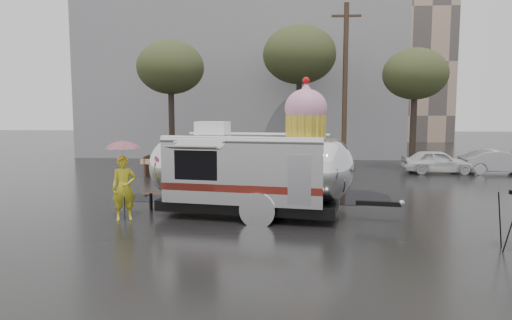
{
  "coord_description": "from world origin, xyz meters",
  "views": [
    {
      "loc": [
        -0.64,
        -11.7,
        3.2
      ],
      "look_at": [
        -1.59,
        2.01,
        1.7
      ],
      "focal_mm": 32.0,
      "sensor_mm": 36.0,
      "label": 1
    }
  ],
  "objects": [
    {
      "name": "puddles",
      "position": [
        1.14,
        3.26,
        0.01
      ],
      "size": [
        13.6,
        10.38,
        0.01
      ],
      "color": "black",
      "rests_on": "ground"
    },
    {
      "name": "tripod",
      "position": [
        4.45,
        -1.14,
        0.82
      ],
      "size": [
        0.55,
        0.58,
        1.41
      ],
      "rotation": [
        0.0,
        0.0,
        0.17
      ],
      "color": "black",
      "rests_on": "ground"
    },
    {
      "name": "airstream_trailer",
      "position": [
        -1.7,
        1.99,
        1.49
      ],
      "size": [
        7.81,
        3.42,
        4.25
      ],
      "rotation": [
        0.0,
        0.0,
        -0.16
      ],
      "color": "silver",
      "rests_on": "ground"
    },
    {
      "name": "ground",
      "position": [
        0.0,
        0.0,
        0.0
      ],
      "size": [
        120.0,
        120.0,
        0.0
      ],
      "primitive_type": "plane",
      "color": "black",
      "rests_on": "ground"
    },
    {
      "name": "barricade_row",
      "position": [
        -5.55,
        9.96,
        0.52
      ],
      "size": [
        4.3,
        0.8,
        1.0
      ],
      "color": "#473323",
      "rests_on": "ground"
    },
    {
      "name": "utility_pole",
      "position": [
        2.5,
        14.0,
        4.62
      ],
      "size": [
        1.6,
        0.28,
        9.0
      ],
      "color": "#473323",
      "rests_on": "ground"
    },
    {
      "name": "tree_mid",
      "position": [
        0.0,
        15.0,
        6.34
      ],
      "size": [
        4.2,
        4.2,
        8.03
      ],
      "color": "#382D26",
      "rests_on": "ground"
    },
    {
      "name": "umbrella_pink",
      "position": [
        -5.4,
        1.14,
        1.96
      ],
      "size": [
        1.2,
        1.2,
        2.37
      ],
      "color": "pink",
      "rests_on": "ground"
    },
    {
      "name": "tree_right",
      "position": [
        6.0,
        13.0,
        5.06
      ],
      "size": [
        3.36,
        3.36,
        6.42
      ],
      "color": "#382D26",
      "rests_on": "ground"
    },
    {
      "name": "tree_left",
      "position": [
        -7.0,
        13.0,
        5.48
      ],
      "size": [
        3.64,
        3.64,
        6.95
      ],
      "color": "#382D26",
      "rests_on": "ground"
    },
    {
      "name": "person_left",
      "position": [
        -5.4,
        1.14,
        0.94
      ],
      "size": [
        0.8,
        0.67,
        1.89
      ],
      "primitive_type": "imported",
      "rotation": [
        0.0,
        0.0,
        0.38
      ],
      "color": "gold",
      "rests_on": "ground"
    },
    {
      "name": "grey_building",
      "position": [
        -4.0,
        24.0,
        6.5
      ],
      "size": [
        22.0,
        12.0,
        13.0
      ],
      "primitive_type": "cube",
      "color": "slate",
      "rests_on": "ground"
    }
  ]
}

